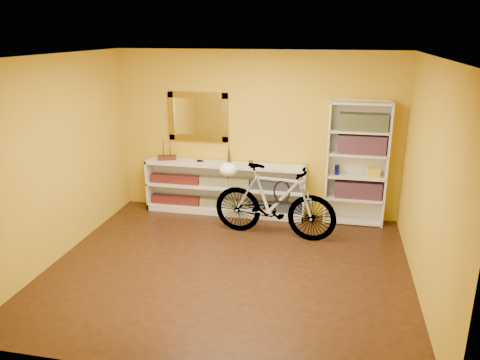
% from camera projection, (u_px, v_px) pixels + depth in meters
% --- Properties ---
extents(floor, '(4.50, 4.00, 0.01)m').
position_uv_depth(floor, '(229.00, 268.00, 5.91)').
color(floor, black).
rests_on(floor, ground).
extents(ceiling, '(4.50, 4.00, 0.01)m').
position_uv_depth(ceiling, '(227.00, 56.00, 5.11)').
color(ceiling, silver).
rests_on(ceiling, ground).
extents(back_wall, '(4.50, 0.01, 2.60)m').
position_uv_depth(back_wall, '(257.00, 134.00, 7.38)').
color(back_wall, gold).
rests_on(back_wall, ground).
extents(left_wall, '(0.01, 4.00, 2.60)m').
position_uv_depth(left_wall, '(56.00, 159.00, 5.95)').
color(left_wall, gold).
rests_on(left_wall, ground).
extents(right_wall, '(0.01, 4.00, 2.60)m').
position_uv_depth(right_wall, '(429.00, 182.00, 5.07)').
color(right_wall, gold).
rests_on(right_wall, ground).
extents(gilt_mirror, '(0.98, 0.06, 0.78)m').
position_uv_depth(gilt_mirror, '(198.00, 117.00, 7.45)').
color(gilt_mirror, olive).
rests_on(gilt_mirror, back_wall).
extents(wall_socket, '(0.09, 0.02, 0.09)m').
position_uv_depth(wall_socket, '(311.00, 201.00, 7.51)').
color(wall_socket, silver).
rests_on(wall_socket, back_wall).
extents(console_unit, '(2.60, 0.35, 0.85)m').
position_uv_depth(console_unit, '(225.00, 188.00, 7.57)').
color(console_unit, silver).
rests_on(console_unit, floor).
extents(cd_row_lower, '(2.50, 0.13, 0.14)m').
position_uv_depth(cd_row_lower, '(225.00, 203.00, 7.62)').
color(cd_row_lower, black).
rests_on(cd_row_lower, console_unit).
extents(cd_row_upper, '(2.50, 0.13, 0.14)m').
position_uv_depth(cd_row_upper, '(224.00, 182.00, 7.51)').
color(cd_row_upper, '#1C577F').
rests_on(cd_row_upper, console_unit).
extents(model_ship, '(0.31, 0.20, 0.35)m').
position_uv_depth(model_ship, '(167.00, 150.00, 7.57)').
color(model_ship, '#381A0F').
rests_on(model_ship, console_unit).
extents(toy_car, '(0.00, 0.00, 0.00)m').
position_uv_depth(toy_car, '(200.00, 162.00, 7.51)').
color(toy_car, black).
rests_on(toy_car, console_unit).
extents(bronze_ornament, '(0.06, 0.06, 0.36)m').
position_uv_depth(bronze_ornament, '(229.00, 152.00, 7.36)').
color(bronze_ornament, '#57331D').
rests_on(bronze_ornament, console_unit).
extents(decorative_orb, '(0.08, 0.08, 0.08)m').
position_uv_depth(decorative_orb, '(251.00, 162.00, 7.34)').
color(decorative_orb, '#57331D').
rests_on(decorative_orb, console_unit).
extents(bookcase, '(0.90, 0.30, 1.90)m').
position_uv_depth(bookcase, '(357.00, 164.00, 7.03)').
color(bookcase, silver).
rests_on(bookcase, floor).
extents(book_row_a, '(0.70, 0.22, 0.26)m').
position_uv_depth(book_row_a, '(358.00, 189.00, 7.14)').
color(book_row_a, maroon).
rests_on(book_row_a, bookcase).
extents(book_row_b, '(0.70, 0.22, 0.28)m').
position_uv_depth(book_row_b, '(362.00, 144.00, 6.93)').
color(book_row_b, maroon).
rests_on(book_row_b, bookcase).
extents(book_row_c, '(0.70, 0.22, 0.25)m').
position_uv_depth(book_row_c, '(363.00, 122.00, 6.82)').
color(book_row_c, '#174751').
rests_on(book_row_c, bookcase).
extents(travel_mug, '(0.07, 0.07, 0.16)m').
position_uv_depth(travel_mug, '(337.00, 170.00, 7.10)').
color(travel_mug, '#151B91').
rests_on(travel_mug, bookcase).
extents(red_tin, '(0.17, 0.17, 0.20)m').
position_uv_depth(red_tin, '(346.00, 123.00, 6.91)').
color(red_tin, maroon).
rests_on(red_tin, bookcase).
extents(yellow_bag, '(0.19, 0.14, 0.14)m').
position_uv_depth(yellow_bag, '(373.00, 173.00, 6.98)').
color(yellow_bag, yellow).
rests_on(yellow_bag, bookcase).
extents(bicycle, '(0.68, 1.87, 1.08)m').
position_uv_depth(bicycle, '(274.00, 201.00, 6.67)').
color(bicycle, silver).
rests_on(bicycle, floor).
extents(helmet, '(0.27, 0.26, 0.20)m').
position_uv_depth(helmet, '(228.00, 169.00, 6.75)').
color(helmet, white).
rests_on(helmet, bicycle).
extents(u_lock, '(0.25, 0.03, 0.25)m').
position_uv_depth(u_lock, '(282.00, 191.00, 6.59)').
color(u_lock, black).
rests_on(u_lock, bicycle).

